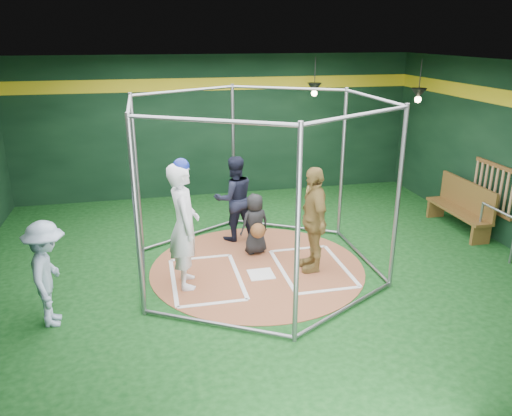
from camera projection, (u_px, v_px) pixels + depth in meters
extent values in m
cube|color=#0C340F|center=(257.00, 268.00, 8.93)|extent=(10.00, 9.00, 0.02)
cube|color=black|center=(257.00, 65.00, 7.77)|extent=(10.00, 9.00, 0.02)
cube|color=black|center=(218.00, 127.00, 12.49)|extent=(10.00, 0.10, 3.50)
cube|color=black|center=(375.00, 312.00, 4.21)|extent=(10.00, 0.10, 3.50)
cube|color=gold|center=(217.00, 84.00, 12.12)|extent=(10.00, 0.01, 0.30)
cylinder|color=#995637|center=(257.00, 267.00, 8.93)|extent=(3.80, 3.80, 0.01)
cube|color=white|center=(261.00, 274.00, 8.65)|extent=(0.43, 0.43, 0.01)
cube|color=white|center=(200.00, 258.00, 9.28)|extent=(1.10, 0.07, 0.01)
cube|color=white|center=(213.00, 303.00, 7.72)|extent=(1.10, 0.07, 0.01)
cube|color=white|center=(174.00, 282.00, 8.38)|extent=(0.07, 1.70, 0.01)
cube|color=white|center=(238.00, 275.00, 8.61)|extent=(0.07, 1.70, 0.01)
cube|color=white|center=(298.00, 249.00, 9.67)|extent=(1.10, 0.07, 0.01)
cube|color=white|center=(329.00, 290.00, 8.11)|extent=(1.10, 0.07, 0.01)
cube|color=white|center=(282.00, 271.00, 8.78)|extent=(0.07, 1.70, 0.01)
cube|color=white|center=(341.00, 265.00, 9.00)|extent=(0.07, 1.70, 0.01)
cylinder|color=gray|center=(342.00, 165.00, 9.90)|extent=(0.07, 0.07, 3.00)
cylinder|color=gray|center=(233.00, 157.00, 10.55)|extent=(0.07, 0.07, 3.00)
cylinder|color=gray|center=(137.00, 177.00, 9.08)|extent=(0.07, 0.07, 3.00)
cylinder|color=gray|center=(137.00, 220.00, 6.96)|extent=(0.07, 0.07, 3.00)
cylinder|color=gray|center=(297.00, 239.00, 6.31)|extent=(0.07, 0.07, 3.00)
cylinder|color=gray|center=(398.00, 201.00, 7.78)|extent=(0.07, 0.07, 3.00)
cylinder|color=gray|center=(288.00, 88.00, 9.74)|extent=(2.02, 1.20, 0.06)
cylinder|color=gray|center=(285.00, 226.00, 10.71)|extent=(2.02, 1.20, 0.06)
cylinder|color=gray|center=(185.00, 91.00, 9.33)|extent=(2.02, 1.20, 0.06)
cylinder|color=gray|center=(192.00, 234.00, 10.30)|extent=(2.02, 1.20, 0.06)
cylinder|color=gray|center=(129.00, 104.00, 7.54)|extent=(0.06, 2.30, 0.06)
cylinder|color=gray|center=(143.00, 276.00, 8.50)|extent=(0.06, 2.30, 0.06)
cylinder|color=gray|center=(210.00, 120.00, 6.16)|extent=(2.02, 1.20, 0.06)
cylinder|color=gray|center=(216.00, 324.00, 7.12)|extent=(2.02, 1.20, 0.06)
cylinder|color=gray|center=(360.00, 115.00, 6.57)|extent=(2.02, 1.20, 0.06)
cylinder|color=gray|center=(347.00, 308.00, 7.53)|extent=(2.02, 1.20, 0.06)
cylinder|color=gray|center=(373.00, 97.00, 8.36)|extent=(0.06, 2.30, 0.06)
cylinder|color=gray|center=(361.00, 255.00, 9.32)|extent=(0.06, 2.30, 0.06)
cube|color=brown|center=(497.00, 166.00, 9.82)|extent=(0.05, 1.25, 0.08)
cube|color=brown|center=(490.00, 209.00, 10.12)|extent=(0.05, 1.25, 0.08)
cylinder|color=tan|center=(512.00, 196.00, 9.46)|extent=(0.06, 0.06, 0.85)
cylinder|color=tan|center=(506.00, 194.00, 9.60)|extent=(0.06, 0.06, 0.85)
cylinder|color=tan|center=(501.00, 191.00, 9.75)|extent=(0.06, 0.06, 0.85)
cylinder|color=tan|center=(495.00, 189.00, 9.89)|extent=(0.06, 0.06, 0.85)
cylinder|color=tan|center=(490.00, 187.00, 10.04)|extent=(0.06, 0.06, 0.85)
cylinder|color=tan|center=(485.00, 184.00, 10.18)|extent=(0.06, 0.06, 0.85)
cylinder|color=tan|center=(480.00, 182.00, 10.32)|extent=(0.06, 0.06, 0.85)
cylinder|color=tan|center=(475.00, 180.00, 10.47)|extent=(0.06, 0.06, 0.85)
cone|color=black|center=(314.00, 88.00, 11.78)|extent=(0.34, 0.34, 0.22)
sphere|color=#FFD899|center=(314.00, 93.00, 11.83)|extent=(0.14, 0.14, 0.14)
cylinder|color=black|center=(315.00, 72.00, 11.67)|extent=(0.02, 0.02, 0.70)
cone|color=black|center=(419.00, 93.00, 10.68)|extent=(0.34, 0.34, 0.22)
sphere|color=#FFD899|center=(418.00, 99.00, 10.73)|extent=(0.14, 0.14, 0.14)
cylinder|color=black|center=(420.00, 77.00, 10.57)|extent=(0.02, 0.02, 0.70)
imported|color=white|center=(184.00, 226.00, 7.99)|extent=(0.51, 0.77, 2.08)
sphere|color=navy|center=(181.00, 166.00, 7.66)|extent=(0.26, 0.26, 0.26)
imported|color=tan|center=(313.00, 219.00, 8.59)|extent=(0.50, 1.11, 1.86)
imported|color=black|center=(255.00, 224.00, 9.35)|extent=(0.64, 0.51, 1.16)
sphere|color=brown|center=(258.00, 231.00, 9.13)|extent=(0.28, 0.28, 0.28)
imported|color=black|center=(234.00, 198.00, 9.90)|extent=(0.92, 0.77, 1.71)
imported|color=#96ADC7|center=(48.00, 274.00, 6.99)|extent=(0.61, 1.03, 1.56)
cube|color=brown|center=(458.00, 211.00, 10.53)|extent=(0.42, 1.81, 0.06)
cube|color=brown|center=(467.00, 195.00, 10.45)|extent=(0.06, 1.81, 0.60)
cube|color=brown|center=(480.00, 235.00, 9.86)|extent=(0.40, 0.08, 0.40)
cube|color=brown|center=(436.00, 208.00, 11.34)|extent=(0.40, 0.08, 0.40)
cylinder|color=gray|center=(480.00, 223.00, 9.85)|extent=(0.05, 0.05, 0.86)
cylinder|color=gray|center=(500.00, 211.00, 9.27)|extent=(0.05, 0.95, 0.05)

